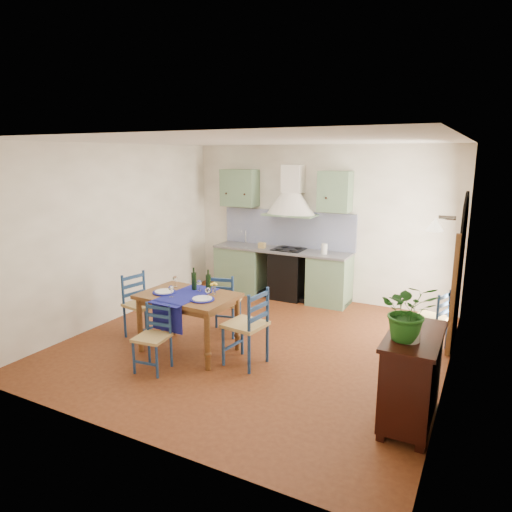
# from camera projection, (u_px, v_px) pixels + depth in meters

# --- Properties ---
(floor) EXTENTS (5.00, 5.00, 0.00)m
(floor) POSITION_uv_depth(u_px,v_px,m) (255.00, 344.00, 6.48)
(floor) COLOR #4E2310
(floor) RESTS_ON ground
(back_wall) EXTENTS (5.00, 0.96, 2.80)m
(back_wall) POSITION_uv_depth(u_px,v_px,m) (290.00, 242.00, 8.44)
(back_wall) COLOR white
(back_wall) RESTS_ON ground
(right_wall) EXTENTS (0.26, 5.00, 2.80)m
(right_wall) POSITION_uv_depth(u_px,v_px,m) (456.00, 268.00, 5.30)
(right_wall) COLOR white
(right_wall) RESTS_ON ground
(left_wall) EXTENTS (0.04, 5.00, 2.80)m
(left_wall) POSITION_uv_depth(u_px,v_px,m) (117.00, 233.00, 7.30)
(left_wall) COLOR white
(left_wall) RESTS_ON ground
(ceiling) EXTENTS (5.00, 5.00, 0.01)m
(ceiling) POSITION_uv_depth(u_px,v_px,m) (255.00, 140.00, 5.87)
(ceiling) COLOR silver
(ceiling) RESTS_ON back_wall
(dining_table) EXTENTS (1.29, 0.98, 1.12)m
(dining_table) POSITION_uv_depth(u_px,v_px,m) (188.00, 301.00, 6.09)
(dining_table) COLOR brown
(dining_table) RESTS_ON ground
(chair_near) EXTENTS (0.42, 0.42, 0.82)m
(chair_near) POSITION_uv_depth(u_px,v_px,m) (153.00, 337.00, 5.62)
(chair_near) COLOR navy
(chair_near) RESTS_ON ground
(chair_far) EXTENTS (0.54, 0.54, 0.94)m
(chair_far) POSITION_uv_depth(u_px,v_px,m) (223.00, 303.00, 6.72)
(chair_far) COLOR navy
(chair_far) RESTS_ON ground
(chair_left) EXTENTS (0.51, 0.51, 0.94)m
(chair_left) POSITION_uv_depth(u_px,v_px,m) (141.00, 305.00, 6.65)
(chair_left) COLOR navy
(chair_left) RESTS_ON ground
(chair_right) EXTENTS (0.52, 0.52, 1.00)m
(chair_right) POSITION_uv_depth(u_px,v_px,m) (248.00, 326.00, 5.73)
(chair_right) COLOR navy
(chair_right) RESTS_ON ground
(chair_spare) EXTENTS (0.51, 0.51, 0.85)m
(chair_spare) POSITION_uv_depth(u_px,v_px,m) (433.00, 319.00, 6.21)
(chair_spare) COLOR navy
(chair_spare) RESTS_ON ground
(sideboard) EXTENTS (0.50, 1.05, 0.94)m
(sideboard) POSITION_uv_depth(u_px,v_px,m) (411.00, 375.00, 4.49)
(sideboard) COLOR black
(sideboard) RESTS_ON ground
(potted_plant) EXTENTS (0.61, 0.56, 0.56)m
(potted_plant) POSITION_uv_depth(u_px,v_px,m) (409.00, 311.00, 4.19)
(potted_plant) COLOR #1E591A
(potted_plant) RESTS_ON sideboard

